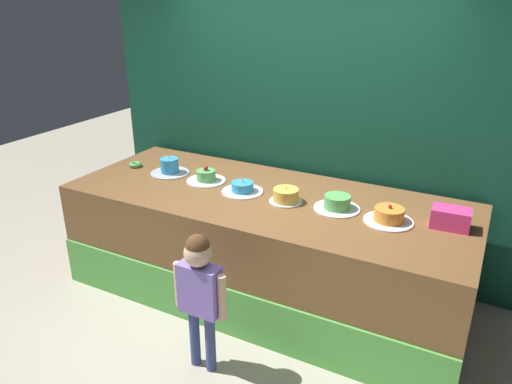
{
  "coord_description": "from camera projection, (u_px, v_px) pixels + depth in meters",
  "views": [
    {
      "loc": [
        1.61,
        -2.58,
        2.44
      ],
      "look_at": [
        0.05,
        0.39,
        1.05
      ],
      "focal_mm": 33.9,
      "sensor_mm": 36.0,
      "label": 1
    }
  ],
  "objects": [
    {
      "name": "cake_far_right",
      "position": [
        389.0,
        216.0,
        3.45
      ],
      "size": [
        0.36,
        0.36,
        0.13
      ],
      "color": "white",
      "rests_on": "stage_platform"
    },
    {
      "name": "ground_plane",
      "position": [
        227.0,
        333.0,
        3.74
      ],
      "size": [
        12.0,
        12.0,
        0.0
      ],
      "primitive_type": "plane",
      "color": "#BCB29E"
    },
    {
      "name": "curtain_backdrop",
      "position": [
        303.0,
        115.0,
        4.33
      ],
      "size": [
        3.98,
        0.08,
        2.84
      ],
      "primitive_type": "cube",
      "color": "#144C38",
      "rests_on": "ground_plane"
    },
    {
      "name": "cake_right",
      "position": [
        337.0,
        203.0,
        3.65
      ],
      "size": [
        0.35,
        0.35,
        0.11
      ],
      "color": "white",
      "rests_on": "stage_platform"
    },
    {
      "name": "pink_box",
      "position": [
        451.0,
        218.0,
        3.35
      ],
      "size": [
        0.27,
        0.18,
        0.14
      ],
      "primitive_type": "cube",
      "rotation": [
        0.0,
        0.0,
        0.06
      ],
      "color": "#F43A8C",
      "rests_on": "stage_platform"
    },
    {
      "name": "cake_center_right",
      "position": [
        286.0,
        196.0,
        3.77
      ],
      "size": [
        0.26,
        0.26,
        0.14
      ],
      "color": "silver",
      "rests_on": "stage_platform"
    },
    {
      "name": "child_figure",
      "position": [
        200.0,
        285.0,
        3.16
      ],
      "size": [
        0.4,
        0.18,
        1.04
      ],
      "color": "#3F4C8C",
      "rests_on": "ground_plane"
    },
    {
      "name": "cake_far_left",
      "position": [
        170.0,
        167.0,
        4.36
      ],
      "size": [
        0.35,
        0.35,
        0.18
      ],
      "color": "silver",
      "rests_on": "stage_platform"
    },
    {
      "name": "donut",
      "position": [
        135.0,
        165.0,
        4.54
      ],
      "size": [
        0.12,
        0.12,
        0.04
      ],
      "primitive_type": "torus",
      "color": "#59B259",
      "rests_on": "stage_platform"
    },
    {
      "name": "stage_platform",
      "position": [
        265.0,
        246.0,
        4.09
      ],
      "size": [
        3.29,
        1.3,
        0.92
      ],
      "color": "brown",
      "rests_on": "ground_plane"
    },
    {
      "name": "cake_center_left",
      "position": [
        242.0,
        188.0,
        3.96
      ],
      "size": [
        0.34,
        0.34,
        0.14
      ],
      "color": "white",
      "rests_on": "stage_platform"
    },
    {
      "name": "cake_left",
      "position": [
        206.0,
        177.0,
        4.19
      ],
      "size": [
        0.34,
        0.34,
        0.14
      ],
      "color": "white",
      "rests_on": "stage_platform"
    }
  ]
}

